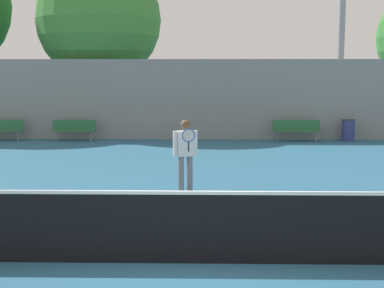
# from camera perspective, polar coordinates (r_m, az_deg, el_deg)

# --- Properties ---
(ground_plane) EXTENTS (100.00, 100.00, 0.00)m
(ground_plane) POSITION_cam_1_polar(r_m,az_deg,el_deg) (7.92, 0.03, -12.60)
(ground_plane) COLOR #285B7A
(tennis_net) EXTENTS (11.84, 0.09, 1.07)m
(tennis_net) POSITION_cam_1_polar(r_m,az_deg,el_deg) (7.75, 0.03, -8.83)
(tennis_net) COLOR #99999E
(tennis_net) RESTS_ON ground_plane
(tennis_player) EXTENTS (0.56, 0.48, 1.69)m
(tennis_player) POSITION_cam_1_polar(r_m,az_deg,el_deg) (12.26, -0.71, -0.78)
(tennis_player) COLOR slate
(tennis_player) RESTS_ON ground_plane
(bench_courtside_near) EXTENTS (1.93, 0.40, 0.85)m
(bench_courtside_near) POSITION_cam_1_polar(r_m,az_deg,el_deg) (22.23, 11.10, 1.64)
(bench_courtside_near) COLOR #28663D
(bench_courtside_near) RESTS_ON ground_plane
(bench_courtside_far) EXTENTS (1.79, 0.40, 0.85)m
(bench_courtside_far) POSITION_cam_1_polar(r_m,az_deg,el_deg) (22.54, -12.49, 1.68)
(bench_courtside_far) COLOR #28663D
(bench_courtside_far) RESTS_ON ground_plane
(light_pole_far_right) EXTENTS (0.90, 0.60, 8.69)m
(light_pole_far_right) POSITION_cam_1_polar(r_m,az_deg,el_deg) (24.05, 15.69, 12.53)
(light_pole_far_right) COLOR #939399
(light_pole_far_right) RESTS_ON ground_plane
(trash_bin) EXTENTS (0.54, 0.54, 0.90)m
(trash_bin) POSITION_cam_1_polar(r_m,az_deg,el_deg) (22.77, 16.32, 1.42)
(trash_bin) COLOR navy
(trash_bin) RESTS_ON ground_plane
(back_fence) EXTENTS (26.69, 0.06, 3.35)m
(back_fence) POSITION_cam_1_polar(r_m,az_deg,el_deg) (22.43, 0.82, 4.77)
(back_fence) COLOR gray
(back_fence) RESTS_ON ground_plane
(tree_green_tall) EXTENTS (5.77, 5.77, 8.09)m
(tree_green_tall) POSITION_cam_1_polar(r_m,az_deg,el_deg) (25.87, -9.88, 12.83)
(tree_green_tall) COLOR brown
(tree_green_tall) RESTS_ON ground_plane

